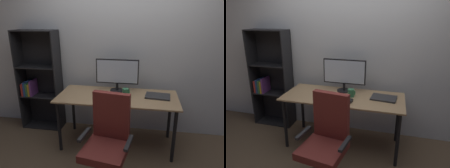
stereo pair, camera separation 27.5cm
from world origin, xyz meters
The scene contains 10 objects.
ground_plane centered at (0.00, 0.00, 0.00)m, with size 12.00×12.00×0.00m, color brown.
back_wall centered at (0.00, 0.51, 1.30)m, with size 6.40×0.10×2.60m, color silver.
desk centered at (0.00, 0.00, 0.65)m, with size 1.60×0.68×0.74m.
monitor centered at (-0.03, 0.20, 1.00)m, with size 0.60×0.20×0.46m.
keyboard centered at (-0.06, -0.19, 0.75)m, with size 0.29×0.11×0.02m, color black.
mouse centered at (0.13, -0.17, 0.76)m, with size 0.06×0.10×0.03m, color black.
coffee_mug centered at (0.11, 0.01, 0.79)m, with size 0.10×0.09×0.11m.
laptop centered at (0.53, 0.05, 0.75)m, with size 0.32×0.23×0.02m, color #2D2D30.
office_chair centered at (0.00, -0.72, 0.46)m, with size 0.55×0.54×1.01m.
bookshelf centered at (-1.30, 0.33, 0.77)m, with size 0.64×0.28×1.57m.
Camera 2 is at (0.61, -2.48, 1.77)m, focal length 32.86 mm.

